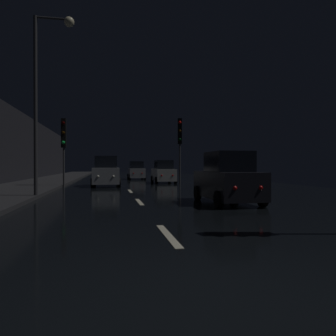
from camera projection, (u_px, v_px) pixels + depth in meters
The scene contains 10 objects.
ground at pixel (122, 182), 27.77m from camera, with size 25.14×84.00×0.02m, color black.
sidewalk_left at pixel (44, 182), 26.61m from camera, with size 4.40×84.00×0.15m, color #28282B.
lane_centerline at pixel (140, 203), 12.44m from camera, with size 0.16×13.77×0.01m.
traffic_light_far_left at pixel (64, 138), 21.30m from camera, with size 0.31×0.46×4.51m.
traffic_light_far_right at pixel (180, 137), 24.23m from camera, with size 0.37×0.48×4.94m.
streetlamp_overhead at pixel (46, 79), 14.02m from camera, with size 1.70×0.44×7.92m.
car_approaching_headlights at pixel (106, 172), 22.48m from camera, with size 1.90×4.12×2.07m.
car_parked_right_near at pixel (227, 180), 12.37m from camera, with size 1.79×3.87×1.95m.
car_parked_right_far at pixel (163, 173), 26.67m from camera, with size 1.70×3.68×1.85m.
car_distant_taillights at pixel (136, 171), 33.74m from camera, with size 1.70×3.68×1.86m.
Camera 1 is at (-1.20, -3.50, 1.43)m, focal length 34.78 mm.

